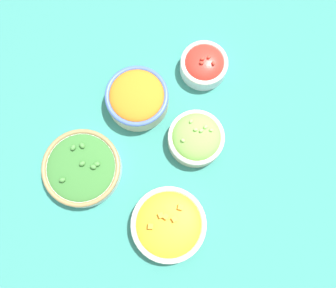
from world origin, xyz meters
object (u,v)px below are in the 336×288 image
object	(u,v)px
bowl_broccoli	(82,168)
bowl_cherry_tomatoes	(204,64)
bowl_squash	(169,224)
bowl_lettuce	(196,138)
bowl_carrots	(137,98)

from	to	relation	value
bowl_broccoli	bowl_cherry_tomatoes	bearing A→B (deg)	172.60
bowl_cherry_tomatoes	bowl_squash	distance (m)	0.42
bowl_lettuce	bowl_broccoli	size ratio (longest dim) A/B	0.73
bowl_cherry_tomatoes	bowl_broccoli	size ratio (longest dim) A/B	0.64
bowl_cherry_tomatoes	bowl_broccoli	bearing A→B (deg)	-7.40
bowl_cherry_tomatoes	bowl_lettuce	xyz separation A→B (m)	(0.16, 0.11, 0.00)
bowl_lettuce	bowl_cherry_tomatoes	bearing A→B (deg)	-145.70
bowl_lettuce	bowl_squash	size ratio (longest dim) A/B	0.78
bowl_squash	bowl_cherry_tomatoes	bearing A→B (deg)	-151.60
bowl_cherry_tomatoes	bowl_lettuce	bearing A→B (deg)	34.30
bowl_cherry_tomatoes	bowl_carrots	bearing A→B (deg)	-20.37
bowl_cherry_tomatoes	bowl_carrots	size ratio (longest dim) A/B	0.77
bowl_lettuce	bowl_carrots	distance (m)	0.18
bowl_cherry_tomatoes	bowl_carrots	world-z (taller)	bowl_carrots
bowl_lettuce	bowl_squash	distance (m)	0.22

